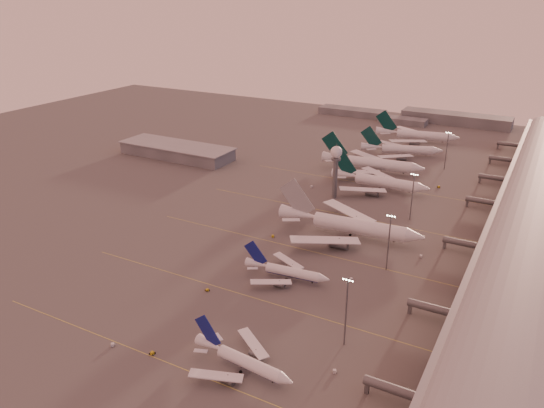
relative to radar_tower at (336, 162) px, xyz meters
The scene contains 27 objects.
ground 121.92m from the radar_tower, 92.39° to the right, with size 700.00×700.00×0.00m, color #514E4E.
taxiway_markings 71.83m from the radar_tower, 68.66° to the right, with size 180.00×185.25×0.02m.
terminal 103.88m from the radar_tower, ahead, with size 57.00×362.00×23.04m.
hangar 127.68m from the radar_tower, behind, with size 82.00×27.00×8.50m.
radar_tower is the anchor object (origin of this frame).
mast_a 131.38m from the radar_tower, 66.17° to the right, with size 3.60×0.56×25.00m.
mast_b 82.32m from the radar_tower, 52.43° to the right, with size 3.60×0.56×25.00m.
mast_c 46.66m from the radar_tower, 12.53° to the right, with size 3.60×0.56×25.00m.
mast_d 91.11m from the radar_tower, 61.74° to the left, with size 3.60×0.56×25.00m.
distant_horizon 205.86m from the radar_tower, 90.67° to the left, with size 165.00×37.50×9.00m.
narrowbody_near 150.88m from the radar_tower, 78.21° to the right, with size 36.56×29.07×14.29m.
narrowbody_mid 94.95m from the radar_tower, 79.31° to the right, with size 36.41×28.95×14.23m.
widebody_white 52.42m from the radar_tower, 59.39° to the right, with size 70.41×56.26×24.75m.
greentail_a 34.74m from the radar_tower, 53.31° to the left, with size 58.68×47.42×21.33m.
greentail_b 55.53m from the radar_tower, 85.66° to the left, with size 66.10×53.11×24.04m.
greentail_c 97.69m from the radar_tower, 83.65° to the left, with size 54.19×43.04×20.47m.
greentail_d 138.47m from the radar_tower, 85.55° to the left, with size 61.94×49.61×22.66m.
gsv_truck_a 158.53m from the radar_tower, 94.49° to the right, with size 5.56×5.08×2.25m.
gsv_tug_near 155.55m from the radar_tower, 89.47° to the right, with size 2.16×3.48×0.97m.
gsv_catering_a 146.73m from the radar_tower, 67.44° to the right, with size 5.60×4.16×4.20m.
gsv_tug_mid 116.45m from the radar_tower, 92.62° to the right, with size 3.57×2.78×0.89m.
gsv_truck_b 92.62m from the radar_tower, 63.06° to the right, with size 6.23×2.88×2.43m.
gsv_truck_c 63.83m from the radar_tower, 95.13° to the right, with size 5.97×5.02×2.35m.
gsv_catering_b 78.85m from the radar_tower, 38.25° to the right, with size 5.30×2.70×4.26m.
gsv_tug_far 41.34m from the radar_tower, 55.15° to the right, with size 4.09×4.56×1.12m.
gsv_truck_d 27.92m from the radar_tower, 153.23° to the left, with size 2.92×6.27×2.44m.
gsv_tug_hangar 67.75m from the radar_tower, 42.73° to the left, with size 4.30×3.07×1.12m.
Camera 1 is at (105.87, -136.87, 108.05)m, focal length 35.00 mm.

